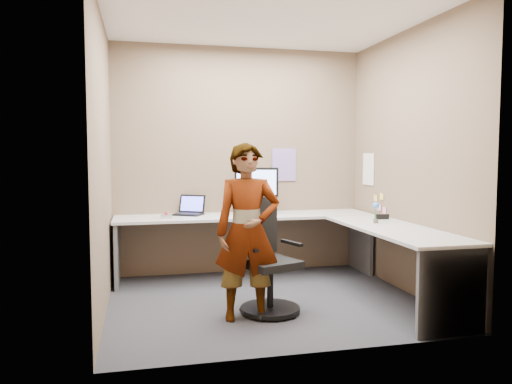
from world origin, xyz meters
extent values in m
plane|color=#29292F|center=(0.00, 0.00, 0.00)|extent=(3.00, 3.00, 0.00)
plane|color=brown|center=(0.00, 1.30, 1.35)|extent=(3.00, 0.00, 3.00)
plane|color=brown|center=(1.50, 0.00, 1.35)|extent=(0.00, 2.70, 2.70)
plane|color=brown|center=(-1.50, 0.00, 1.35)|extent=(0.00, 2.70, 2.70)
plane|color=white|center=(0.00, 0.00, 2.70)|extent=(3.00, 3.00, 0.00)
cube|color=#B3B3B3|center=(0.00, 0.98, 0.71)|extent=(2.96, 0.65, 0.03)
cube|color=#B3B3B3|center=(1.18, -0.32, 0.71)|extent=(0.65, 1.91, 0.03)
cube|color=#59595B|center=(-1.44, 0.98, 0.35)|extent=(0.04, 0.60, 0.70)
cube|color=#59595B|center=(1.44, 0.98, 0.35)|extent=(0.04, 0.60, 0.70)
cube|color=#59595B|center=(1.18, -1.24, 0.35)|extent=(0.60, 0.04, 0.70)
cube|color=#B31113|center=(0.13, 0.97, 0.76)|extent=(0.36, 0.30, 0.06)
cube|color=black|center=(0.13, 0.97, 0.80)|extent=(0.24, 0.19, 0.02)
cube|color=black|center=(0.13, 0.99, 0.87)|extent=(0.06, 0.05, 0.13)
cube|color=black|center=(0.13, 0.99, 1.11)|extent=(0.50, 0.16, 0.34)
cube|color=#93B2FF|center=(0.13, 0.97, 1.11)|extent=(0.44, 0.11, 0.29)
cube|color=black|center=(-0.65, 1.11, 0.74)|extent=(0.39, 0.36, 0.02)
cube|color=black|center=(-0.59, 1.21, 0.85)|extent=(0.30, 0.21, 0.21)
cube|color=#505DFF|center=(-0.59, 1.21, 0.85)|extent=(0.26, 0.18, 0.17)
cube|color=#B7B7BC|center=(-0.91, 0.86, 0.75)|extent=(0.12, 0.08, 0.04)
sphere|color=#B20B18|center=(-0.91, 0.85, 0.78)|extent=(0.04, 0.04, 0.04)
cone|color=white|center=(0.01, 0.75, 0.76)|extent=(0.10, 0.10, 0.06)
cube|color=black|center=(1.35, 0.27, 0.76)|extent=(0.15, 0.05, 0.05)
cylinder|color=brown|center=(1.15, 0.01, 0.75)|extent=(0.05, 0.05, 0.04)
cylinder|color=#338C3F|center=(1.15, 0.01, 0.84)|extent=(0.01, 0.01, 0.14)
sphere|color=#4688F7|center=(1.15, 0.01, 0.91)|extent=(0.07, 0.07, 0.07)
cube|color=#846BB7|center=(0.55, 1.29, 1.30)|extent=(0.30, 0.01, 0.40)
cube|color=white|center=(1.49, 0.90, 1.25)|extent=(0.01, 0.28, 0.38)
cube|color=#F2E059|center=(1.49, 0.55, 0.95)|extent=(0.01, 0.07, 0.07)
cube|color=pink|center=(1.49, 0.60, 0.82)|extent=(0.01, 0.07, 0.07)
cube|color=pink|center=(1.49, 0.48, 0.80)|extent=(0.01, 0.07, 0.07)
cube|color=#F2E059|center=(1.49, 0.70, 0.92)|extent=(0.01, 0.07, 0.07)
cylinder|color=black|center=(-0.06, -0.36, 0.04)|extent=(0.54, 0.54, 0.04)
cylinder|color=black|center=(-0.06, -0.36, 0.25)|extent=(0.06, 0.06, 0.38)
cube|color=black|center=(-0.06, -0.36, 0.45)|extent=(0.57, 0.57, 0.07)
cube|color=black|center=(-0.13, -0.16, 0.77)|extent=(0.41, 0.19, 0.53)
cube|color=black|center=(-0.28, -0.44, 0.62)|extent=(0.14, 0.28, 0.03)
cube|color=black|center=(0.17, -0.27, 0.62)|extent=(0.14, 0.28, 0.03)
imported|color=#999399|center=(-0.29, -0.46, 0.76)|extent=(0.59, 0.42, 1.53)
camera|label=1|loc=(-1.18, -4.61, 1.43)|focal=35.00mm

